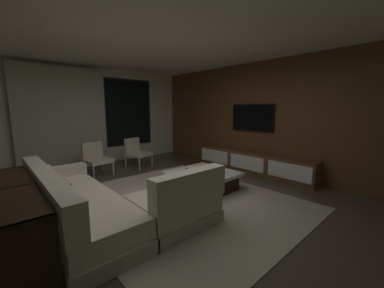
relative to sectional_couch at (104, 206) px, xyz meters
The scene contains 13 objects.
floor 1.00m from the sectional_couch, ahead, with size 9.20×9.20×0.00m, color #473D33.
back_wall_with_window 3.91m from the sectional_couch, 76.23° to the left, with size 6.60×0.30×2.70m.
media_wall 4.15m from the sectional_couch, ahead, with size 0.12×7.80×2.70m.
ceiling 2.59m from the sectional_couch, ahead, with size 8.20×8.20×0.00m, color silver.
area_rug 1.34m from the sectional_couch, ahead, with size 3.20×3.80×0.01m, color #ADA391.
sectional_couch is the anchor object (origin of this frame).
coffee_table 1.97m from the sectional_couch, ahead, with size 1.16×1.16×0.36m.
book_stack_on_coffee_table 1.80m from the sectional_couch, ahead, with size 0.29×0.22×0.12m.
accent_chair_near_window 3.20m from the sectional_couch, 53.59° to the left, with size 0.68×0.69×0.78m.
accent_chair_by_curtain 2.64m from the sectional_couch, 72.37° to the left, with size 0.61×0.62×0.78m.
media_console 3.73m from the sectional_couch, ahead, with size 0.46×3.10×0.52m.
mounted_tv 4.06m from the sectional_couch, ahead, with size 0.05×1.16×0.67m.
console_table_behind_couch 0.93m from the sectional_couch, behind, with size 0.40×2.10×0.74m.
Camera 1 is at (-2.02, -2.98, 1.59)m, focal length 21.28 mm.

